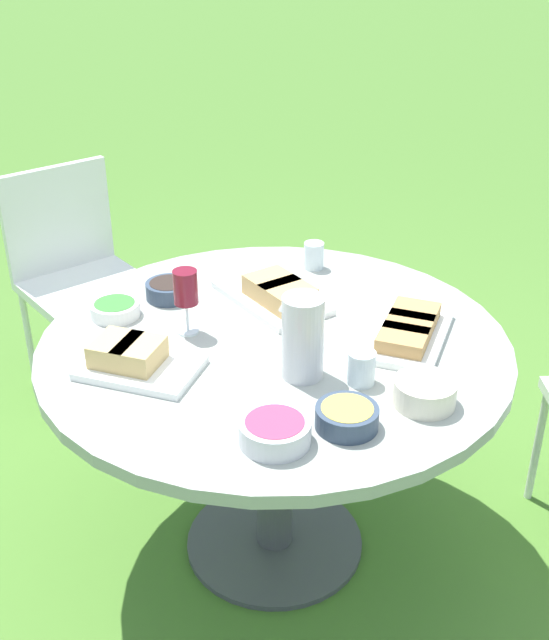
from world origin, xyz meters
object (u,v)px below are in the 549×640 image
dining_table (274,375)px  wine_glass (186,290)px  water_pitcher (303,337)px  handbag (421,338)px  chair_near_right (76,264)px

dining_table → wine_glass: 0.34m
water_pitcher → handbag: water_pitcher is taller
dining_table → chair_near_right: chair_near_right is taller
dining_table → handbag: bearing=-126.9°
handbag → water_pitcher: bearing=59.3°
water_pitcher → chair_near_right: bearing=-60.5°
dining_table → wine_glass: wine_glass is taller
wine_glass → handbag: wine_glass is taller
water_pitcher → dining_table: bearing=-76.0°
dining_table → handbag: (-0.75, -1.00, -0.50)m
dining_table → wine_glass: (0.23, -0.07, 0.24)m
chair_near_right → water_pitcher: (-0.70, 1.25, 0.33)m
water_pitcher → wine_glass: size_ratio=1.17×
chair_near_right → handbag: size_ratio=2.42×
dining_table → water_pitcher: 0.30m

